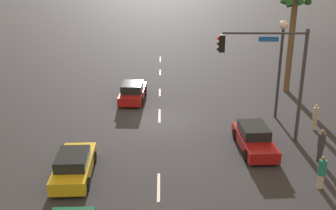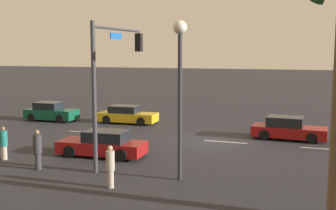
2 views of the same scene
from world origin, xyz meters
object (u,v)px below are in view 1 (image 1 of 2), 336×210
object	(u,v)px
car_0	(74,165)
streetlamp	(281,52)
car_2	(133,92)
pedestrian_1	(322,172)
traffic_signal	(275,67)
palm_tree_0	(294,15)
pedestrian_2	(315,117)
pedestrian_0	(321,145)
car_1	(254,139)

from	to	relation	value
car_0	streetlamp	world-z (taller)	streetlamp
car_2	pedestrian_1	size ratio (longest dim) A/B	2.72
traffic_signal	palm_tree_0	distance (m)	10.53
car_0	pedestrian_2	bearing A→B (deg)	112.24
pedestrian_0	pedestrian_2	world-z (taller)	pedestrian_0
car_0	pedestrian_1	xyz separation A→B (m)	(1.26, 11.77, 0.25)
car_1	streetlamp	size ratio (longest dim) A/B	0.69
car_2	traffic_signal	world-z (taller)	traffic_signal
car_0	pedestrian_2	distance (m)	15.09
streetlamp	car_2	bearing A→B (deg)	-110.78
car_0	pedestrian_0	world-z (taller)	pedestrian_0
car_0	pedestrian_0	size ratio (longest dim) A/B	2.43
car_1	palm_tree_0	xyz separation A→B (m)	(-10.79, 5.00, 5.54)
pedestrian_0	pedestrian_1	bearing A→B (deg)	-19.36
car_0	pedestrian_0	xyz separation A→B (m)	(-1.43, 12.71, 0.35)
pedestrian_0	car_2	bearing A→B (deg)	-134.20
car_1	palm_tree_0	size ratio (longest dim) A/B	0.52
car_0	palm_tree_0	distance (m)	20.82
palm_tree_0	car_0	bearing A→B (deg)	-46.46
car_1	pedestrian_2	bearing A→B (deg)	121.18
streetlamp	pedestrian_1	xyz separation A→B (m)	(9.21, -0.32, -3.69)
car_2	pedestrian_2	world-z (taller)	pedestrian_2
traffic_signal	pedestrian_0	size ratio (longest dim) A/B	3.62
pedestrian_1	pedestrian_2	world-z (taller)	pedestrian_2
car_1	car_2	world-z (taller)	car_2
streetlamp	pedestrian_2	world-z (taller)	streetlamp
car_1	pedestrian_0	xyz separation A→B (m)	(1.61, 3.16, 0.35)
palm_tree_0	traffic_signal	bearing A→B (deg)	-21.81
car_0	pedestrian_0	distance (m)	12.80
traffic_signal	pedestrian_2	xyz separation A→B (m)	(-1.53, 3.27, -3.58)
streetlamp	palm_tree_0	world-z (taller)	palm_tree_0
car_0	car_1	bearing A→B (deg)	107.65
streetlamp	pedestrian_0	size ratio (longest dim) A/B	3.58
car_0	palm_tree_0	bearing A→B (deg)	133.54
car_0	traffic_signal	bearing A→B (deg)	111.35
car_2	streetlamp	world-z (taller)	streetlamp
traffic_signal	pedestrian_0	world-z (taller)	traffic_signal
car_1	pedestrian_2	xyz separation A→B (m)	(-2.67, 4.41, 0.28)
streetlamp	car_0	bearing A→B (deg)	-56.67
pedestrian_0	streetlamp	bearing A→B (deg)	-174.57
traffic_signal	streetlamp	world-z (taller)	traffic_signal
streetlamp	palm_tree_0	size ratio (longest dim) A/B	0.75
pedestrian_2	palm_tree_0	xyz separation A→B (m)	(-8.12, 0.59, 5.27)
traffic_signal	car_1	bearing A→B (deg)	-44.92
car_2	streetlamp	xyz separation A→B (m)	(3.79, 9.99, 3.92)
car_2	pedestrian_0	world-z (taller)	pedestrian_0
car_2	palm_tree_0	xyz separation A→B (m)	(-2.08, 12.45, 5.53)
car_0	pedestrian_1	distance (m)	11.84
car_1	pedestrian_1	size ratio (longest dim) A/B	2.75
pedestrian_1	pedestrian_0	bearing A→B (deg)	160.64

